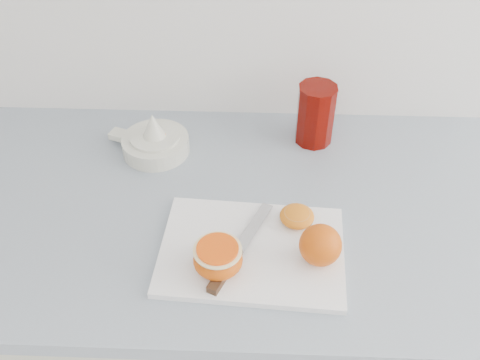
# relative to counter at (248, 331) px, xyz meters

# --- Properties ---
(counter) EXTENTS (2.29, 0.64, 0.89)m
(counter) POSITION_rel_counter_xyz_m (0.00, 0.00, 0.00)
(counter) COLOR beige
(counter) RESTS_ON ground
(cutting_board) EXTENTS (0.33, 0.24, 0.01)m
(cutting_board) POSITION_rel_counter_xyz_m (0.01, -0.13, 0.45)
(cutting_board) COLOR white
(cutting_board) RESTS_ON counter
(whole_orange) EXTENTS (0.07, 0.07, 0.07)m
(whole_orange) POSITION_rel_counter_xyz_m (0.12, -0.15, 0.49)
(whole_orange) COLOR #D05900
(whole_orange) RESTS_ON cutting_board
(half_orange) EXTENTS (0.08, 0.08, 0.05)m
(half_orange) POSITION_rel_counter_xyz_m (-0.05, -0.17, 0.48)
(half_orange) COLOR #D05900
(half_orange) RESTS_ON cutting_board
(squeezed_shell) EXTENTS (0.06, 0.06, 0.03)m
(squeezed_shell) POSITION_rel_counter_xyz_m (0.08, -0.06, 0.47)
(squeezed_shell) COLOR orange
(squeezed_shell) RESTS_ON cutting_board
(paring_knife) EXTENTS (0.11, 0.21, 0.01)m
(paring_knife) POSITION_rel_counter_xyz_m (-0.03, -0.17, 0.46)
(paring_knife) COLOR #4C2C1D
(paring_knife) RESTS_ON cutting_board
(citrus_juicer) EXTENTS (0.18, 0.14, 0.09)m
(citrus_juicer) POSITION_rel_counter_xyz_m (-0.21, 0.15, 0.47)
(citrus_juicer) COLOR white
(citrus_juicer) RESTS_ON counter
(red_tumbler) EXTENTS (0.08, 0.08, 0.13)m
(red_tumbler) POSITION_rel_counter_xyz_m (0.13, 0.20, 0.51)
(red_tumbler) COLOR #600600
(red_tumbler) RESTS_ON counter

